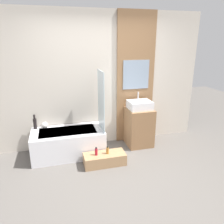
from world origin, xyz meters
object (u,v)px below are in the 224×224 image
(bottle_soap_primary, at_px, (96,152))
(bottle_soap_secondary, at_px, (108,150))
(vase_tall_dark, at_px, (35,123))
(bathtub, at_px, (68,143))
(sink, at_px, (140,105))
(wooden_step_bench, at_px, (105,159))
(vase_round_light, at_px, (45,125))

(bottle_soap_primary, relative_size, bottle_soap_secondary, 1.06)
(vase_tall_dark, xyz_separation_m, bottle_soap_primary, (0.99, -0.76, -0.33))
(bathtub, xyz_separation_m, sink, (1.42, 0.06, 0.60))
(wooden_step_bench, bearing_deg, sink, 33.94)
(wooden_step_bench, relative_size, bottle_soap_primary, 4.92)
(vase_tall_dark, distance_m, bottle_soap_secondary, 1.46)
(vase_tall_dark, relative_size, bottle_soap_secondary, 2.00)
(vase_round_light, distance_m, bottle_soap_secondary, 1.29)
(bottle_soap_secondary, bearing_deg, wooden_step_bench, -180.00)
(wooden_step_bench, bearing_deg, vase_round_light, 142.93)
(sink, distance_m, bottle_soap_primary, 1.29)
(vase_round_light, bearing_deg, bottle_soap_secondary, -35.60)
(sink, distance_m, bottle_soap_secondary, 1.15)
(bathtub, bearing_deg, sink, 2.59)
(vase_tall_dark, bearing_deg, sink, -5.44)
(wooden_step_bench, relative_size, vase_tall_dark, 2.62)
(wooden_step_bench, xyz_separation_m, sink, (0.85, 0.57, 0.75))
(vase_tall_dark, distance_m, bottle_soap_primary, 1.30)
(wooden_step_bench, height_order, bottle_soap_secondary, bottle_soap_secondary)
(vase_tall_dark, bearing_deg, bottle_soap_primary, -37.54)
(vase_round_light, bearing_deg, wooden_step_bench, -37.07)
(bathtub, bearing_deg, bottle_soap_primary, -50.11)
(vase_round_light, relative_size, bottle_soap_primary, 0.85)
(bottle_soap_primary, distance_m, bottle_soap_secondary, 0.20)
(bathtub, relative_size, sink, 2.93)
(wooden_step_bench, distance_m, vase_tall_dark, 1.46)
(bottle_soap_secondary, bearing_deg, sink, 35.69)
(vase_round_light, relative_size, bottle_soap_secondary, 0.91)
(vase_round_light, xyz_separation_m, bottle_soap_primary, (0.83, -0.73, -0.28))
(bathtub, height_order, vase_round_light, vase_round_light)
(vase_tall_dark, bearing_deg, bathtub, -24.08)
(bathtub, distance_m, bottle_soap_primary, 0.67)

